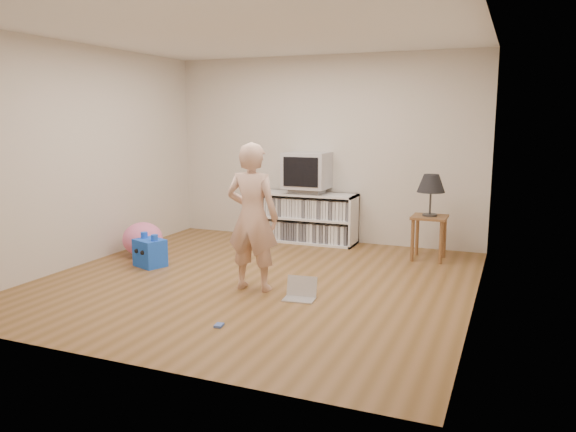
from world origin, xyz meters
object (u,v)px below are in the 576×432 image
Objects in this scene: crt_tv at (307,170)px; plush_blue at (150,252)px; person at (252,217)px; laptop at (301,293)px; side_table at (429,227)px; table_lamp at (431,184)px; dvd_deck at (307,191)px; media_unit at (307,217)px; plush_pink at (143,239)px.

plush_blue is (-1.26, -1.96, -0.85)m from crt_tv.
person reaches higher than laptop.
side_table reaches higher than plush_blue.
laptop is at bearing -114.25° from table_lamp.
plush_blue is at bearing -15.32° from person.
dvd_deck is at bearing 168.06° from side_table.
dvd_deck reaches higher than laptop.
dvd_deck is 2.64m from laptop.
media_unit is 3.11× the size of dvd_deck.
side_table is at bearing -11.84° from crt_tv.
media_unit reaches higher than plush_pink.
dvd_deck is 2.33m from person.
crt_tv is 1.79m from table_lamp.
crt_tv reaches higher than plush_pink.
side_table is at bearing -11.94° from dvd_deck.
side_table is 2.27m from laptop.
crt_tv reaches higher than media_unit.
crt_tv is 2.72m from laptop.
side_table is at bearing -129.74° from person.
laptop is 2.14m from plush_blue.
side_table is (1.75, -0.39, 0.07)m from media_unit.
media_unit is 2.38m from person.
crt_tv is (0.00, -0.00, 0.29)m from dvd_deck.
crt_tv is at bearing -90.00° from dvd_deck.
crt_tv reaches higher than table_lamp.
dvd_deck is (-0.00, -0.02, 0.39)m from media_unit.
media_unit is at bearing 43.43° from plush_pink.
table_lamp is 1.23× the size of plush_blue.
table_lamp reaches higher than side_table.
dvd_deck is 0.82× the size of side_table.
table_lamp reaches higher than laptop.
laptop is at bearing -18.93° from plush_pink.
plush_blue is 0.57m from plush_pink.
media_unit is 1.89m from table_lamp.
person reaches higher than crt_tv.
crt_tv is at bearing -90.00° from media_unit.
crt_tv is (-0.00, -0.02, 0.67)m from media_unit.
dvd_deck reaches higher than plush_blue.
media_unit is at bearing 90.00° from dvd_deck.
person reaches higher than plush_blue.
dvd_deck is at bearing -90.00° from media_unit.
dvd_deck reaches higher than media_unit.
table_lamp is (1.75, -0.39, 0.59)m from media_unit.
media_unit is 2.35m from plush_blue.
person is 3.60× the size of plush_blue.
media_unit is at bearing 90.00° from crt_tv.
dvd_deck is 0.29m from crt_tv.
plush_pink is (-1.66, -1.55, -0.80)m from crt_tv.
media_unit reaches higher than side_table.
plush_pink is at bearing -160.82° from table_lamp.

